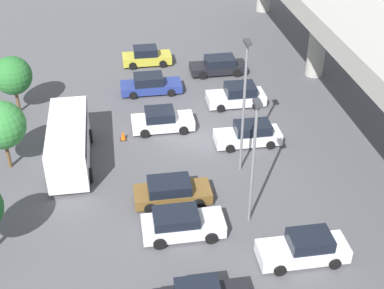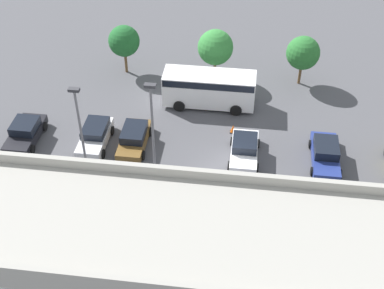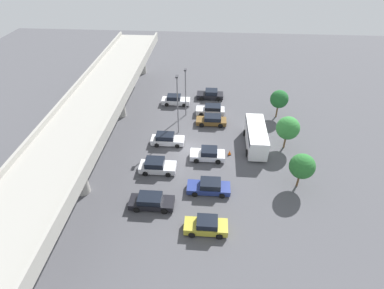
# 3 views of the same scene
# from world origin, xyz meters

# --- Properties ---
(ground_plane) EXTENTS (106.95, 106.95, 0.00)m
(ground_plane) POSITION_xyz_m (0.00, 0.00, 0.00)
(ground_plane) COLOR #4C4C51
(highway_overpass) EXTENTS (51.38, 7.03, 8.10)m
(highway_overpass) POSITION_xyz_m (0.00, 11.64, 6.57)
(highway_overpass) COLOR #9E9B93
(highway_overpass) RESTS_ON ground_plane
(parked_car_0) EXTENTS (2.04, 4.31, 1.61)m
(parked_car_0) POSITION_xyz_m (-12.65, -2.43, 0.74)
(parked_car_0) COLOR gold
(parked_car_0) RESTS_ON ground_plane
(parked_car_1) EXTENTS (2.16, 4.82, 1.48)m
(parked_car_1) POSITION_xyz_m (-9.86, 3.57, 0.71)
(parked_car_1) COLOR black
(parked_car_1) RESTS_ON ground_plane
(parked_car_2) EXTENTS (2.13, 4.89, 1.52)m
(parked_car_2) POSITION_xyz_m (-7.20, -2.58, 0.70)
(parked_car_2) COLOR navy
(parked_car_2) RESTS_ON ground_plane
(parked_car_3) EXTENTS (2.25, 4.47, 1.65)m
(parked_car_3) POSITION_xyz_m (-4.16, 3.89, 0.76)
(parked_car_3) COLOR silver
(parked_car_3) RESTS_ON ground_plane
(parked_car_4) EXTENTS (2.18, 4.44, 1.56)m
(parked_car_4) POSITION_xyz_m (-1.38, -2.27, 0.72)
(parked_car_4) COLOR silver
(parked_car_4) RESTS_ON ground_plane
(parked_car_5) EXTENTS (1.97, 4.53, 1.59)m
(parked_car_5) POSITION_xyz_m (1.47, 3.43, 0.74)
(parked_car_5) COLOR silver
(parked_car_5) RESTS_ON ground_plane
(parked_car_6) EXTENTS (2.10, 4.54, 1.48)m
(parked_car_6) POSITION_xyz_m (6.88, -2.61, 0.71)
(parked_car_6) COLOR brown
(parked_car_6) RESTS_ON ground_plane
(parked_car_7) EXTENTS (2.09, 4.49, 1.55)m
(parked_car_7) POSITION_xyz_m (9.82, -2.43, 0.75)
(parked_car_7) COLOR silver
(parked_car_7) RESTS_ON ground_plane
(parked_car_8) EXTENTS (1.99, 4.66, 1.62)m
(parked_car_8) POSITION_xyz_m (12.66, 3.56, 0.74)
(parked_car_8) COLOR silver
(parked_car_8) RESTS_ON ground_plane
(parked_car_9) EXTENTS (2.23, 4.50, 1.53)m
(parked_car_9) POSITION_xyz_m (15.20, -2.23, 0.71)
(parked_car_9) COLOR black
(parked_car_9) RESTS_ON ground_plane
(shuttle_bus) EXTENTS (7.45, 2.74, 2.89)m
(shuttle_bus) POSITION_xyz_m (1.86, -8.62, 1.72)
(shuttle_bus) COLOR white
(shuttle_bus) RESTS_ON ground_plane
(lamp_post_near_aisle) EXTENTS (0.70, 0.35, 8.82)m
(lamp_post_near_aisle) POSITION_xyz_m (4.35, 2.16, 5.11)
(lamp_post_near_aisle) COLOR slate
(lamp_post_near_aisle) RESTS_ON ground_plane
(lamp_post_mid_lot) EXTENTS (0.70, 0.35, 7.68)m
(lamp_post_mid_lot) POSITION_xyz_m (9.26, 1.51, 4.52)
(lamp_post_mid_lot) COLOR slate
(lamp_post_mid_lot) RESTS_ON ground_plane
(tree_front_left) EXTENTS (2.85, 2.85, 4.45)m
(tree_front_left) POSITION_xyz_m (-5.63, -12.77, 3.01)
(tree_front_left) COLOR brown
(tree_front_left) RESTS_ON ground_plane
(tree_front_centre) EXTENTS (3.05, 3.05, 4.69)m
(tree_front_centre) POSITION_xyz_m (1.76, -12.53, 3.15)
(tree_front_centre) COLOR brown
(tree_front_centre) RESTS_ON ground_plane
(tree_front_right) EXTENTS (2.74, 2.74, 4.49)m
(tree_front_right) POSITION_xyz_m (9.74, -12.70, 3.11)
(tree_front_right) COLOR brown
(tree_front_right) RESTS_ON ground_plane
(traffic_cone) EXTENTS (0.44, 0.44, 0.70)m
(traffic_cone) POSITION_xyz_m (-0.37, -5.12, 0.33)
(traffic_cone) COLOR black
(traffic_cone) RESTS_ON ground_plane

